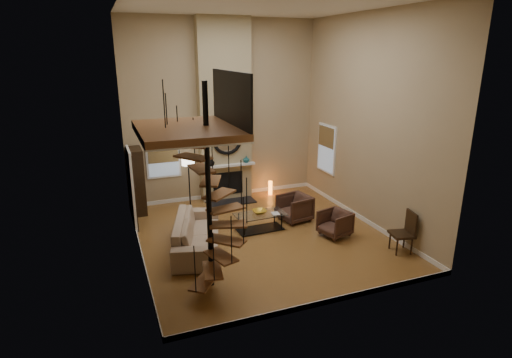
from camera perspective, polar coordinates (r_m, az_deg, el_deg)
name	(u,v)px	position (r m, az deg, el deg)	size (l,w,h in m)	color
ground	(262,236)	(10.66, 0.78, -7.84)	(6.00, 6.50, 0.01)	#A87336
back_wall	(223,111)	(12.85, -4.60, 9.29)	(6.00, 0.02, 5.50)	tan
front_wall	(334,162)	(6.97, 10.79, 2.34)	(6.00, 0.02, 5.50)	tan
left_wall	(131,138)	(9.16, -16.96, 5.41)	(0.02, 6.50, 5.50)	tan
right_wall	(369,122)	(11.26, 15.30, 7.63)	(0.02, 6.50, 5.50)	tan
ceiling	(263,4)	(9.71, 0.92, 23.05)	(6.00, 6.50, 0.01)	silver
baseboard_back	(225,194)	(13.48, -4.32, -2.12)	(6.00, 0.02, 0.12)	white
baseboard_front	(326,302)	(8.08, 9.65, -16.40)	(6.00, 0.02, 0.12)	white
baseboard_left	(141,253)	(10.02, -15.56, -9.80)	(0.02, 6.50, 0.12)	white
baseboard_right	(361,217)	(11.97, 14.25, -5.16)	(0.02, 6.50, 0.12)	white
chimney_breast	(225,112)	(12.67, -4.36, 9.18)	(1.60, 0.38, 5.50)	tan
hearth	(231,202)	(12.89, -3.45, -3.21)	(1.50, 0.60, 0.04)	black
firebox	(228,183)	(12.97, -3.88, -0.60)	(0.95, 0.02, 0.72)	black
mantel	(228,166)	(12.73, -3.83, 1.87)	(1.70, 0.18, 0.06)	white
mirror_frame	(227,140)	(12.60, -3.98, 5.45)	(0.94, 0.94, 0.10)	black
mirror_disc	(227,140)	(12.61, -4.00, 5.46)	(0.80, 0.80, 0.01)	white
vase_left	(211,162)	(12.59, -6.29, 2.35)	(0.24, 0.24, 0.25)	black
vase_right	(246,159)	(12.92, -1.35, 2.75)	(0.20, 0.20, 0.21)	#195259
window_back	(163,153)	(12.64, -12.74, 3.58)	(1.02, 0.06, 1.52)	white
window_right	(326,148)	(13.10, 9.72, 4.25)	(0.06, 1.02, 1.52)	white
entry_door	(132,189)	(11.33, -16.73, -1.32)	(0.10, 1.05, 2.16)	white
loft	(193,126)	(7.44, -8.76, 7.20)	(1.70, 2.20, 1.09)	brown
spiral_stair	(210,201)	(7.88, -6.43, -3.09)	(1.47, 1.47, 4.06)	black
hutch	(137,181)	(12.31, -16.19, -0.29)	(0.40, 0.85, 1.91)	black
sofa	(197,232)	(9.97, -8.20, -7.33)	(2.56, 1.00, 0.75)	tan
armchair_near	(297,208)	(11.55, 5.65, -3.94)	(0.79, 0.81, 0.74)	#472B20
armchair_far	(337,223)	(10.71, 11.09, -5.95)	(0.68, 0.70, 0.64)	#472B20
coffee_table	(260,220)	(10.86, 0.57, -5.67)	(1.34, 0.70, 0.48)	silver
bowl	(259,212)	(10.82, 0.48, -4.54)	(0.37, 0.37, 0.09)	gold
book	(275,214)	(10.79, 2.60, -4.83)	(0.19, 0.25, 0.02)	gray
floor_lamp	(188,164)	(11.97, -9.33, 2.00)	(0.38, 0.38, 1.70)	black
accent_lamp	(270,188)	(13.48, 1.99, -1.23)	(0.13, 0.13, 0.45)	orange
side_chair	(405,231)	(10.25, 19.97, -6.73)	(0.59, 0.59, 1.02)	black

